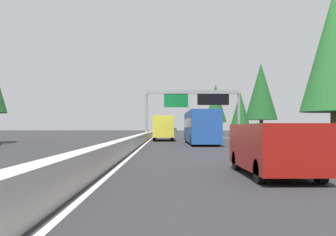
% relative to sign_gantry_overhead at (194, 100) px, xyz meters
% --- Properties ---
extents(ground_plane, '(320.00, 320.00, 0.00)m').
position_rel_sign_gantry_overhead_xyz_m(ground_plane, '(10.75, 6.03, -5.23)').
color(ground_plane, '#262628').
extents(median_barrier, '(180.00, 0.56, 0.90)m').
position_rel_sign_gantry_overhead_xyz_m(median_barrier, '(30.75, 6.33, -4.78)').
color(median_barrier, '#ADAAA3').
rests_on(median_barrier, ground).
extents(shoulder_stripe_right, '(160.00, 0.16, 0.01)m').
position_rel_sign_gantry_overhead_xyz_m(shoulder_stripe_right, '(20.75, -5.49, -5.22)').
color(shoulder_stripe_right, silver).
rests_on(shoulder_stripe_right, ground).
extents(shoulder_stripe_median, '(160.00, 0.16, 0.01)m').
position_rel_sign_gantry_overhead_xyz_m(shoulder_stripe_median, '(20.75, 5.78, -5.22)').
color(shoulder_stripe_median, silver).
rests_on(shoulder_stripe_median, ground).
extents(sign_gantry_overhead, '(0.50, 12.68, 6.57)m').
position_rel_sign_gantry_overhead_xyz_m(sign_gantry_overhead, '(0.00, 0.00, 0.00)').
color(sign_gantry_overhead, gray).
rests_on(sign_gantry_overhead, ground).
extents(minivan_far_center, '(5.00, 1.95, 1.69)m').
position_rel_sign_gantry_overhead_xyz_m(minivan_far_center, '(-37.97, 0.43, -4.27)').
color(minivan_far_center, maroon).
rests_on(minivan_far_center, ground).
extents(bus_near_center, '(11.50, 2.55, 3.10)m').
position_rel_sign_gantry_overhead_xyz_m(bus_near_center, '(-13.93, 0.48, -3.51)').
color(bus_near_center, '#1E4793').
rests_on(bus_near_center, ground).
extents(box_truck_distant_b, '(8.50, 2.40, 2.95)m').
position_rel_sign_gantry_overhead_xyz_m(box_truck_distant_b, '(-3.99, 4.06, -3.61)').
color(box_truck_distant_b, gold).
rests_on(box_truck_distant_b, ground).
extents(sedan_mid_right, '(4.40, 1.80, 1.47)m').
position_rel_sign_gantry_overhead_xyz_m(sedan_mid_right, '(80.13, 0.50, -4.54)').
color(sedan_mid_right, '#2D6B38').
rests_on(sedan_mid_right, ground).
extents(conifer_right_near, '(5.97, 5.97, 13.56)m').
position_rel_sign_gantry_overhead_xyz_m(conifer_right_near, '(-16.74, -11.18, 3.02)').
color(conifer_right_near, '#4C3823').
rests_on(conifer_right_near, ground).
extents(conifer_right_mid, '(6.14, 6.14, 13.95)m').
position_rel_sign_gantry_overhead_xyz_m(conifer_right_mid, '(21.92, -14.58, 3.26)').
color(conifer_right_mid, '#4C3823').
rests_on(conifer_right_mid, ground).
extents(conifer_right_far, '(4.63, 4.63, 10.52)m').
position_rel_sign_gantry_overhead_xyz_m(conifer_right_far, '(44.54, -15.11, 1.17)').
color(conifer_right_far, '#4C3823').
rests_on(conifer_right_far, ground).
extents(conifer_right_distant, '(6.20, 6.20, 14.09)m').
position_rel_sign_gantry_overhead_xyz_m(conifer_right_distant, '(58.74, -10.89, 3.34)').
color(conifer_right_distant, '#4C3823').
rests_on(conifer_right_distant, ground).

